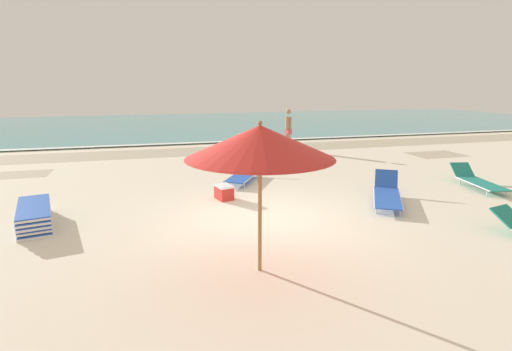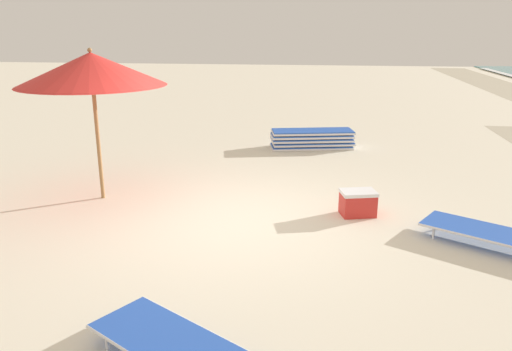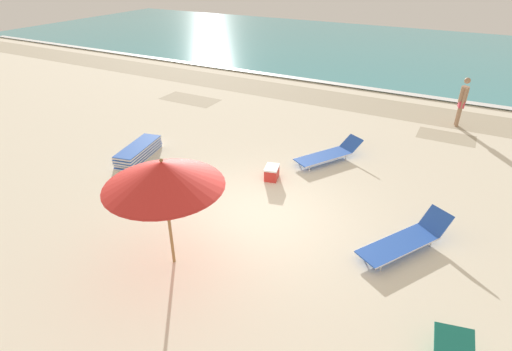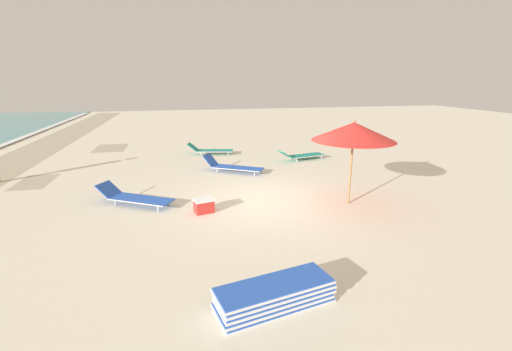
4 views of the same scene
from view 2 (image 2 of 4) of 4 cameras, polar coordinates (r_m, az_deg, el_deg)
name	(u,v)px [view 2 (image 2 of 4)]	position (r m, az deg, el deg)	size (l,w,h in m)	color
ground_plane	(226,225)	(7.20, -3.41, -5.67)	(60.00, 60.00, 0.16)	beige
beach_umbrella	(91,70)	(8.02, -18.29, 11.42)	(2.23, 2.23, 2.35)	#9E7547
lounger_stack	(312,139)	(11.41, 6.42, 4.18)	(0.99, 1.96, 0.41)	blue
cooler_box	(358,203)	(7.43, 11.57, -3.08)	(0.47, 0.57, 0.37)	red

